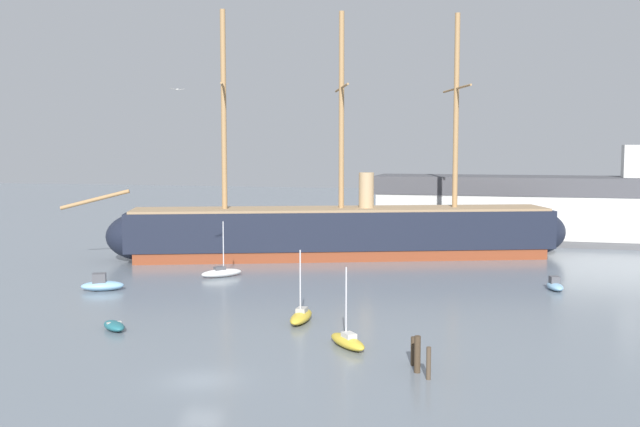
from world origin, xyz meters
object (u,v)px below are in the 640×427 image
object	(u,v)px
dinghy_foreground_left	(114,326)
mooring_piling_midwater	(414,351)
motorboat_distant_centre	(400,242)
mooring_piling_nearest	(429,363)
sailboat_near_centre	(301,316)
motorboat_mid_left	(102,285)
dinghy_far_left	(160,243)
tall_ship	(341,232)
sailboat_alongside_bow	(222,272)
dockside_warehouse_right	(561,210)
sailboat_foreground_right	(348,341)
mooring_piling_left_pair	(414,355)
seagull_in_flight	(177,89)
motorboat_alongside_stern	(555,285)
mooring_piling_right_pair	(417,354)

from	to	relation	value
dinghy_foreground_left	mooring_piling_midwater	distance (m)	23.57
motorboat_distant_centre	mooring_piling_nearest	size ratio (longest dim) A/B	1.92
sailboat_near_centre	mooring_piling_nearest	xyz separation A→B (m)	(11.44, -12.35, 0.51)
motorboat_mid_left	motorboat_distant_centre	bearing A→B (deg)	59.49
sailboat_near_centre	motorboat_distant_centre	xyz separation A→B (m)	(1.12, 47.57, 0.03)
motorboat_mid_left	dinghy_far_left	bearing A→B (deg)	106.40
tall_ship	sailboat_alongside_bow	world-z (taller)	tall_ship
motorboat_mid_left	mooring_piling_nearest	world-z (taller)	mooring_piling_nearest
dinghy_foreground_left	motorboat_mid_left	distance (m)	16.64
dinghy_far_left	dockside_warehouse_right	size ratio (longest dim) A/B	0.05
dinghy_foreground_left	motorboat_mid_left	xyz separation A→B (m)	(-9.12, 13.92, 0.25)
sailboat_foreground_right	mooring_piling_left_pair	distance (m)	5.94
sailboat_near_centre	seagull_in_flight	bearing A→B (deg)	168.98
motorboat_alongside_stern	dinghy_far_left	size ratio (longest dim) A/B	1.13
sailboat_alongside_bow	motorboat_distant_centre	size ratio (longest dim) A/B	1.56
motorboat_alongside_stern	sailboat_foreground_right	bearing A→B (deg)	-120.83
sailboat_foreground_right	motorboat_distant_centre	bearing A→B (deg)	94.30
sailboat_alongside_bow	motorboat_distant_centre	distance (m)	33.27
dinghy_foreground_left	motorboat_mid_left	world-z (taller)	motorboat_mid_left
sailboat_foreground_right	dockside_warehouse_right	bearing A→B (deg)	74.23
mooring_piling_midwater	dinghy_foreground_left	bearing A→B (deg)	171.83
motorboat_alongside_stern	mooring_piling_midwater	world-z (taller)	mooring_piling_midwater
sailboat_alongside_bow	mooring_piling_nearest	size ratio (longest dim) A/B	2.98
dinghy_far_left	sailboat_alongside_bow	bearing A→B (deg)	-50.70
tall_ship	mooring_piling_midwater	size ratio (longest dim) A/B	33.75
mooring_piling_left_pair	mooring_piling_right_pair	world-z (taller)	mooring_piling_right_pair
mooring_piling_nearest	dockside_warehouse_right	world-z (taller)	dockside_warehouse_right
sailboat_near_centre	mooring_piling_nearest	size ratio (longest dim) A/B	2.93
sailboat_near_centre	dockside_warehouse_right	world-z (taller)	dockside_warehouse_right
mooring_piling_midwater	motorboat_mid_left	bearing A→B (deg)	151.98
dinghy_foreground_left	motorboat_mid_left	size ratio (longest dim) A/B	0.69
dockside_warehouse_right	sailboat_foreground_right	bearing A→B (deg)	-105.77
dinghy_foreground_left	mooring_piling_left_pair	bearing A→B (deg)	-8.79
sailboat_alongside_bow	motorboat_distant_centre	xyz separation A→B (m)	(14.95, 29.73, 0.02)
sailboat_near_centre	sailboat_alongside_bow	size ratio (longest dim) A/B	0.98
tall_ship	mooring_piling_midwater	xyz separation A→B (m)	(14.61, -43.91, -2.40)
mooring_piling_nearest	dinghy_foreground_left	bearing A→B (deg)	165.63
sailboat_near_centre	sailboat_alongside_bow	world-z (taller)	sailboat_alongside_bow
motorboat_mid_left	seagull_in_flight	world-z (taller)	seagull_in_flight
mooring_piling_midwater	sailboat_foreground_right	bearing A→B (deg)	149.77
sailboat_foreground_right	sailboat_alongside_bow	bearing A→B (deg)	128.01
sailboat_foreground_right	motorboat_distant_centre	world-z (taller)	sailboat_foreground_right
motorboat_alongside_stern	mooring_piling_midwater	bearing A→B (deg)	-109.80
motorboat_mid_left	dockside_warehouse_right	xyz separation A→B (m)	(45.43, 49.28, 4.14)
motorboat_distant_centre	mooring_piling_midwater	xyz separation A→B (m)	(9.05, -56.96, 0.38)
sailboat_alongside_bow	dockside_warehouse_right	bearing A→B (deg)	46.75
sailboat_near_centre	motorboat_mid_left	world-z (taller)	sailboat_near_centre
dinghy_far_left	mooring_piling_midwater	world-z (taller)	mooring_piling_midwater
sailboat_foreground_right	seagull_in_flight	bearing A→B (deg)	152.31
mooring_piling_nearest	seagull_in_flight	world-z (taller)	seagull_in_flight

